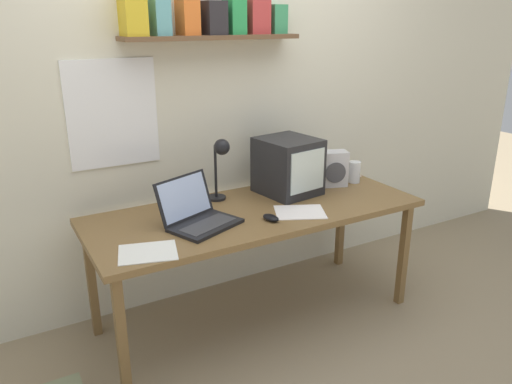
% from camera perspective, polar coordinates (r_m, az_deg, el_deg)
% --- Properties ---
extents(ground_plane, '(12.00, 12.00, 0.00)m').
position_cam_1_polar(ground_plane, '(3.13, -0.00, -14.05)').
color(ground_plane, gray).
extents(back_wall, '(5.60, 0.24, 2.60)m').
position_cam_1_polar(back_wall, '(3.08, -4.77, 11.63)').
color(back_wall, beige).
rests_on(back_wall, ground_plane).
extents(corner_desk, '(1.88, 0.74, 0.70)m').
position_cam_1_polar(corner_desk, '(2.82, -0.00, -2.93)').
color(corner_desk, brown).
rests_on(corner_desk, ground_plane).
extents(crt_monitor, '(0.36, 0.38, 0.34)m').
position_cam_1_polar(crt_monitor, '(3.02, 3.68, 2.97)').
color(crt_monitor, '#232326').
rests_on(crt_monitor, corner_desk).
extents(laptop, '(0.44, 0.41, 0.24)m').
position_cam_1_polar(laptop, '(2.60, -6.83, -2.40)').
color(laptop, black).
rests_on(laptop, corner_desk).
extents(desk_lamp, '(0.12, 0.15, 0.37)m').
position_cam_1_polar(desk_lamp, '(2.86, -4.10, 3.83)').
color(desk_lamp, black).
rests_on(desk_lamp, corner_desk).
extents(juice_glass, '(0.07, 0.07, 0.14)m').
position_cam_1_polar(juice_glass, '(3.30, 11.18, 2.14)').
color(juice_glass, white).
rests_on(juice_glass, corner_desk).
extents(space_heater, '(0.20, 0.16, 0.22)m').
position_cam_1_polar(space_heater, '(3.20, 8.78, 2.65)').
color(space_heater, silver).
rests_on(space_heater, corner_desk).
extents(computer_mouse, '(0.08, 0.12, 0.03)m').
position_cam_1_polar(computer_mouse, '(2.64, 1.70, -2.96)').
color(computer_mouse, black).
rests_on(computer_mouse, corner_desk).
extents(loose_paper_near_laptop, '(0.34, 0.31, 0.00)m').
position_cam_1_polar(loose_paper_near_laptop, '(2.76, 5.04, -2.30)').
color(loose_paper_near_laptop, white).
rests_on(loose_paper_near_laptop, corner_desk).
extents(open_notebook, '(0.31, 0.28, 0.00)m').
position_cam_1_polar(open_notebook, '(2.35, -12.26, -6.76)').
color(open_notebook, white).
rests_on(open_notebook, corner_desk).
extents(printed_handout, '(0.24, 0.19, 0.00)m').
position_cam_1_polar(printed_handout, '(3.43, 9.61, 1.86)').
color(printed_handout, white).
rests_on(printed_handout, corner_desk).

